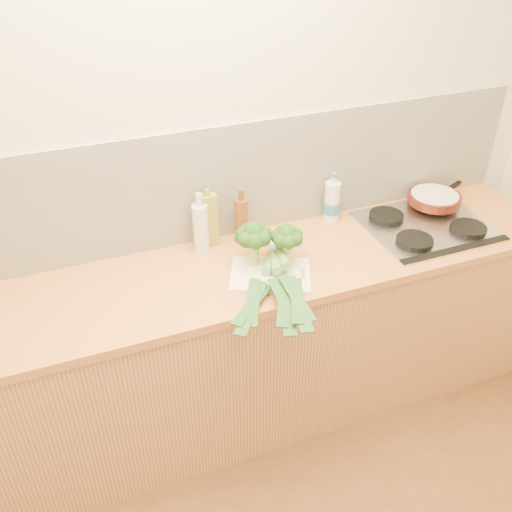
{
  "coord_description": "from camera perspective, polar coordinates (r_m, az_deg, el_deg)",
  "views": [
    {
      "loc": [
        -0.61,
        -0.7,
        2.33
      ],
      "look_at": [
        0.1,
        1.1,
        1.02
      ],
      "focal_mm": 40.0,
      "sensor_mm": 36.0,
      "label": 1
    }
  ],
  "objects": [
    {
      "name": "skillet",
      "position": [
        3.03,
        17.43,
        5.57
      ],
      "size": [
        0.37,
        0.26,
        0.05
      ],
      "rotation": [
        0.0,
        0.0,
        0.41
      ],
      "color": "#50180D",
      "rests_on": "gas_hob"
    },
    {
      "name": "broccoli_right",
      "position": [
        2.42,
        3.11,
        1.87
      ],
      "size": [
        0.14,
        0.14,
        0.19
      ],
      "color": "#A6B368",
      "rests_on": "chopping_board"
    },
    {
      "name": "leek_front",
      "position": [
        2.39,
        0.92,
        -1.69
      ],
      "size": [
        0.42,
        0.57,
        0.04
      ],
      "rotation": [
        0.0,
        0.0,
        -0.62
      ],
      "color": "white",
      "rests_on": "chopping_board"
    },
    {
      "name": "chopping_board",
      "position": [
        2.43,
        1.46,
        -1.83
      ],
      "size": [
        0.41,
        0.36,
        0.01
      ],
      "primitive_type": "cube",
      "rotation": [
        0.0,
        0.0,
        -0.41
      ],
      "color": "white",
      "rests_on": "counter"
    },
    {
      "name": "counter",
      "position": [
        2.75,
        -2.68,
        -9.19
      ],
      "size": [
        3.2,
        0.62,
        0.9
      ],
      "color": "tan",
      "rests_on": "ground"
    },
    {
      "name": "leek_mid",
      "position": [
        2.36,
        2.19,
        -1.77
      ],
      "size": [
        0.23,
        0.62,
        0.04
      ],
      "rotation": [
        0.0,
        0.0,
        -0.28
      ],
      "color": "white",
      "rests_on": "chopping_board"
    },
    {
      "name": "water_bottle",
      "position": [
        2.8,
        7.58,
        5.31
      ],
      "size": [
        0.08,
        0.08,
        0.23
      ],
      "color": "silver",
      "rests_on": "counter"
    },
    {
      "name": "leek_back",
      "position": [
        2.37,
        3.04,
        -1.11
      ],
      "size": [
        0.21,
        0.67,
        0.04
      ],
      "rotation": [
        0.0,
        0.0,
        -0.23
      ],
      "color": "white",
      "rests_on": "chopping_board"
    },
    {
      "name": "room_shell",
      "position": [
        2.56,
        -5.25,
        6.93
      ],
      "size": [
        3.5,
        3.5,
        3.5
      ],
      "color": "beige",
      "rests_on": "ground"
    },
    {
      "name": "glass_bottle",
      "position": [
        2.55,
        -5.56,
        2.93
      ],
      "size": [
        0.07,
        0.07,
        0.29
      ],
      "color": "silver",
      "rests_on": "counter"
    },
    {
      "name": "broccoli_left",
      "position": [
        2.42,
        -0.24,
        2.02
      ],
      "size": [
        0.16,
        0.16,
        0.2
      ],
      "color": "#A6B368",
      "rests_on": "chopping_board"
    },
    {
      "name": "amber_bottle",
      "position": [
        2.6,
        -1.46,
        3.65
      ],
      "size": [
        0.06,
        0.06,
        0.27
      ],
      "color": "brown",
      "rests_on": "counter"
    },
    {
      "name": "oil_tin",
      "position": [
        2.57,
        -4.79,
        3.61
      ],
      "size": [
        0.08,
        0.05,
        0.29
      ],
      "color": "olive",
      "rests_on": "counter"
    },
    {
      "name": "gas_hob",
      "position": [
        2.87,
        16.71,
        3.01
      ],
      "size": [
        0.58,
        0.5,
        0.04
      ],
      "color": "silver",
      "rests_on": "counter"
    }
  ]
}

